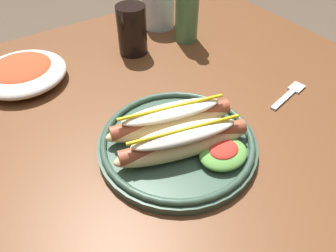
{
  "coord_description": "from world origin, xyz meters",
  "views": [
    {
      "loc": [
        -0.22,
        -0.47,
        1.17
      ],
      "look_at": [
        0.02,
        -0.11,
        0.77
      ],
      "focal_mm": 34.96,
      "sensor_mm": 36.0,
      "label": 1
    }
  ],
  "objects": [
    {
      "name": "dining_table",
      "position": [
        0.0,
        0.0,
        0.64
      ],
      "size": [
        1.19,
        0.88,
        0.74
      ],
      "color": "brown",
      "rests_on": "ground_plane"
    },
    {
      "name": "hot_dog_plate",
      "position": [
        0.02,
        -0.14,
        0.77
      ],
      "size": [
        0.29,
        0.29,
        0.08
      ],
      "color": "#334C3D",
      "rests_on": "dining_table"
    },
    {
      "name": "fork",
      "position": [
        0.31,
        -0.15,
        0.74
      ],
      "size": [
        0.12,
        0.05,
        0.0
      ],
      "rotation": [
        0.0,
        0.0,
        0.23
      ],
      "color": "silver",
      "rests_on": "dining_table"
    },
    {
      "name": "soda_cup",
      "position": [
        0.12,
        0.2,
        0.8
      ],
      "size": [
        0.07,
        0.07,
        0.12
      ],
      "primitive_type": "cylinder",
      "color": "black",
      "rests_on": "dining_table"
    },
    {
      "name": "water_cup",
      "position": [
        0.25,
        0.29,
        0.81
      ],
      "size": [
        0.09,
        0.09,
        0.13
      ],
      "primitive_type": "cylinder",
      "color": "silver",
      "rests_on": "dining_table"
    },
    {
      "name": "glass_bottle",
      "position": [
        0.27,
        0.18,
        0.84
      ],
      "size": [
        0.06,
        0.06,
        0.25
      ],
      "color": "#4C7F51",
      "rests_on": "dining_table"
    },
    {
      "name": "side_bowl",
      "position": [
        -0.15,
        0.22,
        0.76
      ],
      "size": [
        0.19,
        0.19,
        0.05
      ],
      "color": "silver",
      "rests_on": "dining_table"
    }
  ]
}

